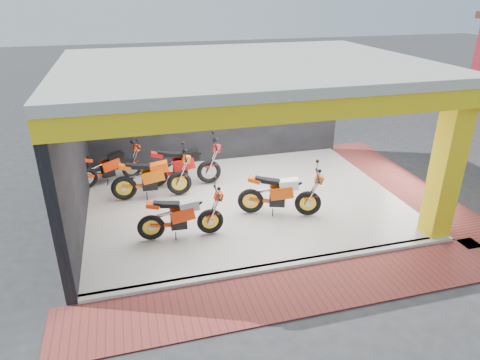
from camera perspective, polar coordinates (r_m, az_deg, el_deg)
The scene contains 16 objects.
ground at distance 9.78m, azimuth 3.81°, elevation -8.20°, with size 80.00×80.00×0.00m, color #2D2D30.
showroom_floor at distance 11.41m, azimuth 0.57°, elevation -2.81°, with size 8.00×6.00×0.10m, color white.
showroom_ceiling at distance 10.30m, azimuth 0.66°, elevation 15.08°, with size 8.40×6.40×0.20m, color beige.
back_wall at distance 13.63m, azimuth -3.01°, elevation 9.36°, with size 8.20×0.20×3.50m, color black.
left_wall at distance 10.46m, azimuth -21.57°, elevation 2.99°, with size 0.20×6.20×3.50m, color black.
corner_column at distance 10.22m, azimuth 25.89°, elevation 1.74°, with size 0.50×0.50×3.50m, color yellow.
header_beam_front at distance 7.58m, azimuth 6.97°, elevation 9.25°, with size 8.40×0.30×0.40m, color yellow.
header_beam_right at distance 12.06m, azimuth 19.80°, elevation 13.61°, with size 0.30×6.40×0.40m, color yellow.
floor_kerb at distance 8.96m, azimuth 5.97°, elevation -11.28°, with size 8.00×0.20×0.10m, color white.
paver_front at distance 8.41m, azimuth 7.90°, elevation -14.41°, with size 9.00×1.40×0.03m, color maroon.
paver_right at distance 13.44m, azimuth 20.67°, elevation -0.30°, with size 1.40×7.00×0.03m, color maroon.
moto_hero at distance 10.42m, azimuth 9.15°, elevation -1.54°, with size 2.16×0.80×1.32m, color #EA4D09, non-canonical shape.
moto_row_a at distance 9.58m, azimuth -4.04°, elevation -3.98°, with size 2.03×0.75×1.24m, color #FB380A, non-canonical shape.
moto_row_b at distance 12.05m, azimuth -4.20°, elevation 2.59°, with size 2.31×0.86×1.41m, color red, non-canonical shape.
moto_row_c at distance 11.45m, azimuth -8.19°, elevation 1.05°, with size 2.22×0.82×1.36m, color #FD630A, non-canonical shape.
moto_row_d at distance 12.80m, azimuth -14.35°, elevation 2.73°, with size 1.99×0.74×1.22m, color #FA350A, non-canonical shape.
Camera 1 is at (-2.80, -7.77, 5.23)m, focal length 32.00 mm.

